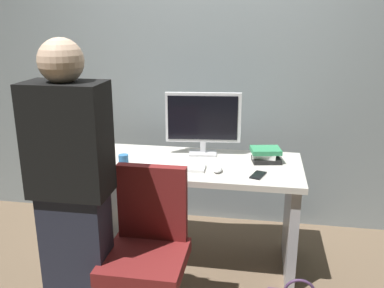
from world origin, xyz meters
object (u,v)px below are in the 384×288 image
(office_chair, at_px, (148,260))
(cup_near_keyboard, at_px, (124,162))
(book_stack, at_px, (266,155))
(desk, at_px, (193,194))
(person_at_desk, at_px, (73,195))
(cell_phone, at_px, (258,175))
(keyboard, at_px, (173,167))
(monitor, at_px, (203,120))
(mouse, at_px, (217,169))

(office_chair, height_order, cup_near_keyboard, office_chair)
(cup_near_keyboard, bearing_deg, book_stack, 17.35)
(desk, height_order, cup_near_keyboard, cup_near_keyboard)
(cup_near_keyboard, bearing_deg, office_chair, -60.99)
(cup_near_keyboard, bearing_deg, desk, 23.21)
(person_at_desk, height_order, cell_phone, person_at_desk)
(keyboard, height_order, cell_phone, keyboard)
(office_chair, bearing_deg, desk, 79.43)
(person_at_desk, bearing_deg, monitor, 62.36)
(desk, height_order, book_stack, book_stack)
(mouse, relative_size, cup_near_keyboard, 1.05)
(monitor, distance_m, cup_near_keyboard, 0.65)
(mouse, distance_m, cup_near_keyboard, 0.62)
(mouse, bearing_deg, book_stack, 39.60)
(mouse, distance_m, book_stack, 0.40)
(person_at_desk, xyz_separation_m, cell_phone, (0.95, 0.65, -0.08))
(cup_near_keyboard, relative_size, book_stack, 0.42)
(monitor, distance_m, book_stack, 0.51)
(monitor, bearing_deg, keyboard, -114.87)
(keyboard, relative_size, book_stack, 1.89)
(book_stack, height_order, cell_phone, book_stack)
(monitor, xyz_separation_m, mouse, (0.15, -0.35, -0.24))
(desk, relative_size, mouse, 14.88)
(keyboard, bearing_deg, office_chair, -93.69)
(person_at_desk, distance_m, book_stack, 1.36)
(monitor, distance_m, cell_phone, 0.61)
(keyboard, height_order, cup_near_keyboard, cup_near_keyboard)
(office_chair, relative_size, keyboard, 2.19)
(book_stack, xyz_separation_m, cell_phone, (-0.04, -0.28, -0.05))
(person_at_desk, relative_size, monitor, 3.03)
(person_at_desk, distance_m, monitor, 1.17)
(monitor, xyz_separation_m, keyboard, (-0.15, -0.33, -0.25))
(monitor, bearing_deg, person_at_desk, -117.64)
(keyboard, bearing_deg, cup_near_keyboard, -172.48)
(keyboard, bearing_deg, monitor, 63.56)
(keyboard, xyz_separation_m, book_stack, (0.61, 0.24, 0.04))
(office_chair, xyz_separation_m, person_at_desk, (-0.36, -0.10, 0.41))
(monitor, bearing_deg, desk, -101.31)
(office_chair, relative_size, cell_phone, 6.53)
(keyboard, relative_size, mouse, 4.30)
(monitor, xyz_separation_m, cell_phone, (0.41, -0.37, -0.25))
(person_at_desk, xyz_separation_m, monitor, (0.54, 1.03, 0.17))
(mouse, bearing_deg, cup_near_keyboard, -176.64)
(mouse, xyz_separation_m, cup_near_keyboard, (-0.62, -0.04, 0.03))
(monitor, height_order, mouse, monitor)
(office_chair, distance_m, mouse, 0.75)
(mouse, bearing_deg, desk, 140.82)
(keyboard, xyz_separation_m, cup_near_keyboard, (-0.32, -0.05, 0.04))
(book_stack, relative_size, cell_phone, 1.58)
(desk, bearing_deg, cell_phone, -21.47)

